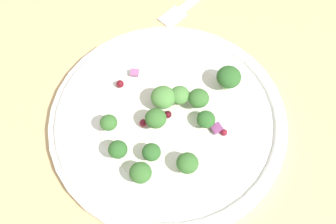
{
  "coord_description": "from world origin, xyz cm",
  "views": [
    {
      "loc": [
        23.32,
        9.21,
        46.67
      ],
      "look_at": [
        1.14,
        -2.48,
        2.7
      ],
      "focal_mm": 46.46,
      "sensor_mm": 36.0,
      "label": 1
    }
  ],
  "objects": [
    {
      "name": "ground_plane",
      "position": [
        0.0,
        0.0,
        -1.0
      ],
      "size": [
        180.0,
        180.0,
        2.0
      ],
      "primitive_type": "cube",
      "color": "tan"
    },
    {
      "name": "broccoli_floret_6",
      "position": [
        5.77,
        -7.69,
        3.13
      ],
      "size": [
        2.0,
        2.0,
        2.03
      ],
      "color": "#8EB77A",
      "rests_on": "plate"
    },
    {
      "name": "cranberry_1",
      "position": [
        0.96,
        -2.61,
        1.72
      ],
      "size": [
        0.91,
        0.91,
        0.91
      ],
      "primitive_type": "sphere",
      "color": "#4C0A14",
      "rests_on": "plate"
    },
    {
      "name": "broccoli_floret_0",
      "position": [
        -1.85,
        -0.03,
        3.3
      ],
      "size": [
        2.47,
        2.47,
        2.5
      ],
      "color": "#9EC684",
      "rests_on": "plate"
    },
    {
      "name": "broccoli_floret_2",
      "position": [
        -6.14,
        1.94,
        3.42
      ],
      "size": [
        2.99,
        2.99,
        3.03
      ],
      "color": "#8EB77A",
      "rests_on": "plate"
    },
    {
      "name": "broccoli_floret_9",
      "position": [
        8.17,
        -5.01,
        3.17
      ],
      "size": [
        2.15,
        2.15,
        2.18
      ],
      "color": "#8EB77A",
      "rests_on": "plate"
    },
    {
      "name": "dressing_pool",
      "position": [
        1.14,
        -2.48,
        1.3
      ],
      "size": [
        16.54,
        16.54,
        0.2
      ],
      "primitive_type": "cylinder",
      "color": "white",
      "rests_on": "plate"
    },
    {
      "name": "onion_bit_1",
      "position": [
        -0.79,
        -4.84,
        1.57
      ],
      "size": [
        1.39,
        1.43,
        0.51
      ],
      "primitive_type": "cube",
      "rotation": [
        0.0,
        0.0,
        0.64
      ],
      "color": "#843D75",
      "rests_on": "plate"
    },
    {
      "name": "cranberry_2",
      "position": [
        0.05,
        -9.78,
        1.96
      ],
      "size": [
        0.95,
        0.95,
        0.95
      ],
      "primitive_type": "sphere",
      "color": "maroon",
      "rests_on": "plate"
    },
    {
      "name": "plate",
      "position": [
        1.14,
        -2.48,
        0.86
      ],
      "size": [
        28.51,
        28.51,
        1.7
      ],
      "color": "white",
      "rests_on": "ground_plane"
    },
    {
      "name": "cranberry_3",
      "position": [
        0.02,
        4.26,
        1.63
      ],
      "size": [
        0.8,
        0.8,
        0.8
      ],
      "primitive_type": "sphere",
      "color": "maroon",
      "rests_on": "plate"
    },
    {
      "name": "onion_bit_2",
      "position": [
        -2.37,
        -9.07,
        1.87
      ],
      "size": [
        1.28,
        1.33,
        0.38
      ],
      "primitive_type": "cube",
      "rotation": [
        0.0,
        0.0,
        1.95
      ],
      "color": "#A35B93",
      "rests_on": "plate"
    },
    {
      "name": "broccoli_floret_5",
      "position": [
        6.01,
        2.46,
        3.06
      ],
      "size": [
        2.44,
        2.44,
        2.47
      ],
      "color": "#9EC684",
      "rests_on": "plate"
    },
    {
      "name": "broccoli_floret_7",
      "position": [
        -0.25,
        1.87,
        2.73
      ],
      "size": [
        2.18,
        2.18,
        2.2
      ],
      "color": "#9EC684",
      "rests_on": "plate"
    },
    {
      "name": "cranberry_0",
      "position": [
        3.49,
        -4.5,
        2.11
      ],
      "size": [
        0.92,
        0.92,
        0.92
      ],
      "primitive_type": "sphere",
      "color": "maroon",
      "rests_on": "plate"
    },
    {
      "name": "onion_bit_0",
      "position": [
        -0.31,
        3.32,
        1.89
      ],
      "size": [
        1.6,
        1.58,
        0.44
      ],
      "primitive_type": "cube",
      "rotation": [
        0.0,
        0.0,
        1.01
      ],
      "color": "#843D75",
      "rests_on": "plate"
    },
    {
      "name": "broccoli_floret_8",
      "position": [
        9.3,
        -1.52,
        2.94
      ],
      "size": [
        2.44,
        2.44,
        2.47
      ],
      "color": "#8EB77A",
      "rests_on": "plate"
    },
    {
      "name": "broccoli_floret_1",
      "position": [
        0.3,
        -3.73,
        3.31
      ],
      "size": [
        2.92,
        2.92,
        2.96
      ],
      "color": "#ADD18E",
      "rests_on": "plate"
    },
    {
      "name": "broccoli_floret_10",
      "position": [
        6.65,
        -1.65,
        2.94
      ],
      "size": [
        2.11,
        2.11,
        2.13
      ],
      "color": "#8EB77A",
      "rests_on": "plate"
    },
    {
      "name": "broccoli_floret_4",
      "position": [
        -1.26,
        -2.18,
        3.19
      ],
      "size": [
        2.36,
        2.36,
        2.39
      ],
      "color": "#8EB77A",
      "rests_on": "plate"
    },
    {
      "name": "broccoli_floret_3",
      "position": [
        2.93,
        -3.12,
        3.42
      ],
      "size": [
        2.47,
        2.47,
        2.5
      ],
      "color": "#ADD18E",
      "rests_on": "plate"
    }
  ]
}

